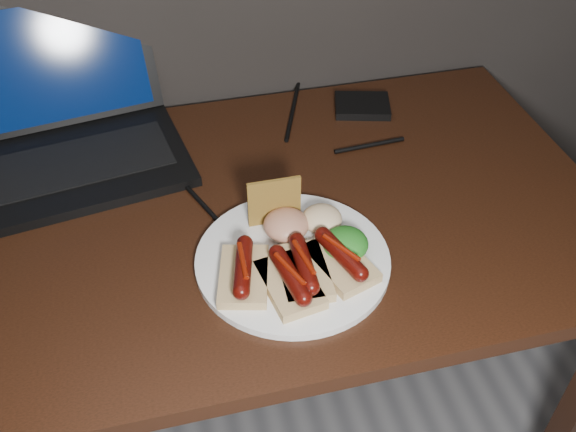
# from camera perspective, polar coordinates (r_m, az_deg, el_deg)

# --- Properties ---
(desk) EXTENTS (1.40, 0.70, 0.75)m
(desk) POSITION_cam_1_polar(r_m,az_deg,el_deg) (1.13, -8.07, -3.63)
(desk) COLOR black
(desk) RESTS_ON ground
(laptop) EXTENTS (0.42, 0.40, 0.25)m
(laptop) POSITION_cam_1_polar(r_m,az_deg,el_deg) (1.24, -18.85, 7.42)
(laptop) COLOR black
(laptop) RESTS_ON desk
(hard_drive) EXTENTS (0.13, 0.11, 0.02)m
(hard_drive) POSITION_cam_1_polar(r_m,az_deg,el_deg) (1.33, 6.62, 9.72)
(hard_drive) COLOR black
(hard_drive) RESTS_ON desk
(desk_cables) EXTENTS (0.89, 0.41, 0.01)m
(desk_cables) POSITION_cam_1_polar(r_m,az_deg,el_deg) (1.18, -8.62, 4.68)
(desk_cables) COLOR black
(desk_cables) RESTS_ON desk
(plate) EXTENTS (0.38, 0.38, 0.01)m
(plate) POSITION_cam_1_polar(r_m,az_deg,el_deg) (0.98, 0.42, -3.91)
(plate) COLOR white
(plate) RESTS_ON desk
(bread_sausage_left) EXTENTS (0.10, 0.13, 0.04)m
(bread_sausage_left) POSITION_cam_1_polar(r_m,az_deg,el_deg) (0.94, -3.98, -4.98)
(bread_sausage_left) COLOR #E1C684
(bread_sausage_left) RESTS_ON plate
(bread_sausage_center) EXTENTS (0.07, 0.12, 0.04)m
(bread_sausage_center) POSITION_cam_1_polar(r_m,az_deg,el_deg) (0.94, 1.39, -4.69)
(bread_sausage_center) COLOR #E1C684
(bread_sausage_center) RESTS_ON plate
(bread_sausage_right) EXTENTS (0.10, 0.13, 0.04)m
(bread_sausage_right) POSITION_cam_1_polar(r_m,az_deg,el_deg) (0.96, 4.69, -3.83)
(bread_sausage_right) COLOR #E1C684
(bread_sausage_right) RESTS_ON plate
(bread_sausage_extra) EXTENTS (0.09, 0.13, 0.04)m
(bread_sausage_extra) POSITION_cam_1_polar(r_m,az_deg,el_deg) (0.92, 0.16, -5.73)
(bread_sausage_extra) COLOR #E1C684
(bread_sausage_extra) RESTS_ON plate
(crispbread) EXTENTS (0.09, 0.01, 0.08)m
(crispbread) POSITION_cam_1_polar(r_m,az_deg,el_deg) (1.01, -1.23, 1.30)
(crispbread) COLOR #AE882F
(crispbread) RESTS_ON plate
(salad_greens) EXTENTS (0.07, 0.07, 0.04)m
(salad_greens) POSITION_cam_1_polar(r_m,az_deg,el_deg) (0.98, 5.14, -2.45)
(salad_greens) COLOR #115815
(salad_greens) RESTS_ON plate
(salsa_mound) EXTENTS (0.07, 0.07, 0.04)m
(salsa_mound) POSITION_cam_1_polar(r_m,az_deg,el_deg) (1.00, -0.16, -0.77)
(salsa_mound) COLOR maroon
(salsa_mound) RESTS_ON plate
(coleslaw_mound) EXTENTS (0.06, 0.06, 0.04)m
(coleslaw_mound) POSITION_cam_1_polar(r_m,az_deg,el_deg) (1.02, 3.04, -0.24)
(coleslaw_mound) COLOR silver
(coleslaw_mound) RESTS_ON plate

